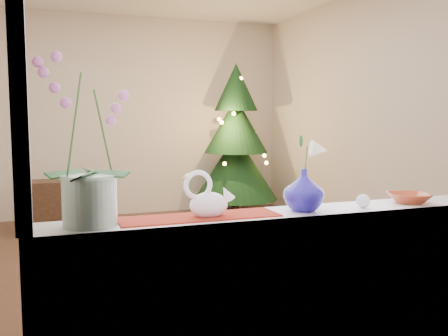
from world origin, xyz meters
The scene contains 16 objects.
ground centered at (0.00, 0.00, 0.00)m, with size 5.00×5.00×0.00m, color #3B2418.
wall_back centered at (0.00, 2.50, 1.35)m, with size 4.50×0.10×2.70m, color beige.
wall_front centered at (0.00, -2.50, 1.35)m, with size 4.50×0.10×2.70m, color beige.
wall_right centered at (2.25, 0.00, 1.35)m, with size 0.10×5.00×2.70m, color beige.
window_apron centered at (0.00, -2.46, 0.44)m, with size 2.20×0.08×0.88m, color white.
windowsill centered at (0.00, -2.37, 0.90)m, with size 2.20×0.26×0.04m, color white.
window_frame centered at (0.00, -2.47, 1.70)m, with size 2.22×0.06×1.60m, color white, non-canonical shape.
runner centered at (-0.38, -2.37, 0.92)m, with size 0.70×0.20×0.01m, color maroon.
orchid_pot centered at (-0.84, -2.37, 1.26)m, with size 0.23×0.23×0.68m, color white, non-canonical shape.
swan centered at (-0.34, -2.38, 1.02)m, with size 0.23×0.11×0.20m, color white, non-canonical shape.
blue_vase centered at (0.12, -2.38, 1.03)m, with size 0.21×0.21×0.22m, color #120C66.
lily centered at (0.12, -2.38, 1.23)m, with size 0.12×0.07×0.17m, color beige, non-canonical shape.
paperweight centered at (0.42, -2.41, 0.95)m, with size 0.07×0.07×0.07m, color silver.
amber_dish centered at (0.72, -2.38, 0.94)m, with size 0.17×0.17×0.04m, color #99381D.
xmas_tree centered at (1.42, 1.87, 1.03)m, with size 1.12×1.12×2.05m, color black, non-canonical shape.
side_table centered at (-0.88, 1.68, 0.30)m, with size 0.81×0.41×0.61m, color black.
Camera 1 is at (-1.00, -4.40, 1.36)m, focal length 40.00 mm.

